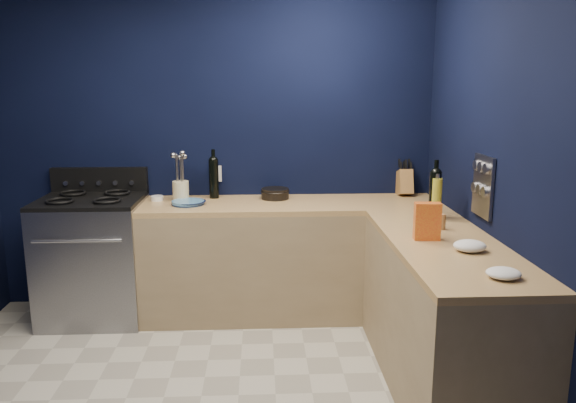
{
  "coord_description": "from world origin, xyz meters",
  "views": [
    {
      "loc": [
        0.36,
        -2.8,
        1.81
      ],
      "look_at": [
        0.55,
        1.0,
        1.0
      ],
      "focal_mm": 35.07,
      "sensor_mm": 36.0,
      "label": 1
    }
  ],
  "objects": [
    {
      "name": "wall_back",
      "position": [
        0.0,
        1.76,
        1.3
      ],
      "size": [
        3.5,
        0.02,
        2.6
      ],
      "primitive_type": "cube",
      "color": "black",
      "rests_on": "ground"
    },
    {
      "name": "wall_right",
      "position": [
        1.76,
        0.0,
        1.3
      ],
      "size": [
        0.02,
        3.5,
        2.6
      ],
      "primitive_type": "cube",
      "color": "black",
      "rests_on": "ground"
    },
    {
      "name": "wall_front",
      "position": [
        0.0,
        -1.76,
        1.3
      ],
      "size": [
        3.5,
        0.02,
        2.6
      ],
      "primitive_type": "cube",
      "color": "black",
      "rests_on": "ground"
    },
    {
      "name": "cab_back",
      "position": [
        0.6,
        1.44,
        0.43
      ],
      "size": [
        2.3,
        0.63,
        0.86
      ],
      "primitive_type": "cube",
      "color": "#937D59",
      "rests_on": "floor"
    },
    {
      "name": "top_back",
      "position": [
        0.6,
        1.44,
        0.88
      ],
      "size": [
        2.3,
        0.63,
        0.04
      ],
      "primitive_type": "cube",
      "color": "olive",
      "rests_on": "cab_back"
    },
    {
      "name": "cab_right",
      "position": [
        1.44,
        0.29,
        0.43
      ],
      "size": [
        0.63,
        1.67,
        0.86
      ],
      "primitive_type": "cube",
      "color": "#937D59",
      "rests_on": "floor"
    },
    {
      "name": "top_right",
      "position": [
        1.44,
        0.29,
        0.88
      ],
      "size": [
        0.63,
        1.67,
        0.04
      ],
      "primitive_type": "cube",
      "color": "olive",
      "rests_on": "cab_right"
    },
    {
      "name": "gas_range",
      "position": [
        -0.93,
        1.42,
        0.46
      ],
      "size": [
        0.76,
        0.66,
        0.92
      ],
      "primitive_type": "cube",
      "color": "gray",
      "rests_on": "floor"
    },
    {
      "name": "oven_door",
      "position": [
        -0.93,
        1.1,
        0.45
      ],
      "size": [
        0.59,
        0.02,
        0.42
      ],
      "primitive_type": "cube",
      "color": "black",
      "rests_on": "gas_range"
    },
    {
      "name": "cooktop",
      "position": [
        -0.93,
        1.42,
        0.94
      ],
      "size": [
        0.76,
        0.66,
        0.03
      ],
      "primitive_type": "cube",
      "color": "black",
      "rests_on": "gas_range"
    },
    {
      "name": "backguard",
      "position": [
        -0.93,
        1.72,
        1.04
      ],
      "size": [
        0.76,
        0.06,
        0.2
      ],
      "primitive_type": "cube",
      "color": "black",
      "rests_on": "gas_range"
    },
    {
      "name": "spice_panel",
      "position": [
        1.74,
        0.55,
        1.18
      ],
      "size": [
        0.02,
        0.28,
        0.38
      ],
      "primitive_type": "cube",
      "color": "gray",
      "rests_on": "wall_right"
    },
    {
      "name": "wall_outlet",
      "position": [
        0.0,
        1.74,
        1.08
      ],
      "size": [
        0.09,
        0.02,
        0.13
      ],
      "primitive_type": "cube",
      "color": "white",
      "rests_on": "wall_back"
    },
    {
      "name": "plate_stack",
      "position": [
        -0.19,
        1.39,
        0.92
      ],
      "size": [
        0.32,
        0.32,
        0.03
      ],
      "primitive_type": "cylinder",
      "rotation": [
        0.0,
        0.0,
        0.42
      ],
      "color": "teal",
      "rests_on": "top_back"
    },
    {
      "name": "ramekin",
      "position": [
        -0.45,
        1.55,
        0.92
      ],
      "size": [
        0.1,
        0.1,
        0.04
      ],
      "primitive_type": "cylinder",
      "rotation": [
        0.0,
        0.0,
        0.01
      ],
      "color": "white",
      "rests_on": "top_back"
    },
    {
      "name": "utensil_crock",
      "position": [
        -0.26,
        1.54,
        0.98
      ],
      "size": [
        0.16,
        0.16,
        0.16
      ],
      "primitive_type": "cylinder",
      "rotation": [
        0.0,
        0.0,
        -0.34
      ],
      "color": "beige",
      "rests_on": "top_back"
    },
    {
      "name": "wine_bottle_back",
      "position": [
        -0.01,
        1.63,
        1.06
      ],
      "size": [
        0.09,
        0.09,
        0.31
      ],
      "primitive_type": "cylinder",
      "rotation": [
        0.0,
        0.0,
        0.21
      ],
      "color": "black",
      "rests_on": "top_back"
    },
    {
      "name": "lemon_basket",
      "position": [
        0.48,
        1.58,
        0.94
      ],
      "size": [
        0.25,
        0.25,
        0.08
      ],
      "primitive_type": "cylinder",
      "rotation": [
        0.0,
        0.0,
        -0.15
      ],
      "color": "black",
      "rests_on": "top_back"
    },
    {
      "name": "knife_block",
      "position": [
        1.54,
        1.69,
        1.0
      ],
      "size": [
        0.11,
        0.23,
        0.25
      ],
      "primitive_type": "cube",
      "rotation": [
        -0.31,
        0.0,
        -0.01
      ],
      "color": "olive",
      "rests_on": "top_back"
    },
    {
      "name": "wine_bottle_right",
      "position": [
        1.54,
        0.88,
        1.06
      ],
      "size": [
        0.1,
        0.1,
        0.32
      ],
      "primitive_type": "cylinder",
      "rotation": [
        0.0,
        0.0,
        -0.31
      ],
      "color": "black",
      "rests_on": "top_right"
    },
    {
      "name": "oil_bottle",
      "position": [
        1.54,
        0.83,
        1.04
      ],
      "size": [
        0.07,
        0.07,
        0.28
      ],
      "primitive_type": "cylinder",
      "rotation": [
        0.0,
        0.0,
        -0.13
      ],
      "color": "#A09A28",
      "rests_on": "top_right"
    },
    {
      "name": "spice_jar_near",
      "position": [
        1.5,
        0.58,
        0.95
      ],
      "size": [
        0.06,
        0.06,
        0.1
      ],
      "primitive_type": "cylinder",
      "rotation": [
        0.0,
        0.0,
        0.43
      ],
      "color": "olive",
      "rests_on": "top_right"
    },
    {
      "name": "spice_jar_far",
      "position": [
        1.39,
        0.56,
        0.95
      ],
      "size": [
        0.05,
        0.05,
        0.1
      ],
      "primitive_type": "cylinder",
      "rotation": [
        0.0,
        0.0,
        0.02
      ],
      "color": "olive",
      "rests_on": "top_right"
    },
    {
      "name": "crouton_bag",
      "position": [
        1.34,
        0.35,
        1.01
      ],
      "size": [
        0.16,
        0.08,
        0.22
      ],
      "primitive_type": "cube",
      "rotation": [
        0.0,
        0.0,
        -0.09
      ],
      "color": "red",
      "rests_on": "top_right"
    },
    {
      "name": "towel_front",
      "position": [
        1.5,
        0.11,
        0.93
      ],
      "size": [
        0.21,
        0.19,
        0.06
      ],
      "primitive_type": "ellipsoid",
      "rotation": [
        0.0,
        0.0,
        -0.23
      ],
      "color": "white",
      "rests_on": "top_right"
    },
    {
      "name": "towel_end",
      "position": [
        1.51,
        -0.32,
        0.92
      ],
      "size": [
        0.21,
        0.2,
        0.05
      ],
      "primitive_type": "ellipsoid",
      "rotation": [
        0.0,
        0.0,
        -0.42
      ],
      "color": "white",
      "rests_on": "top_right"
    }
  ]
}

